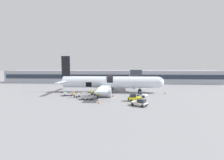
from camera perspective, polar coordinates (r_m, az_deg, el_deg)
ground_plane at (r=39.57m, az=-3.36°, el=-6.47°), size 500.00×500.00×0.00m
terminal_strip at (r=75.04m, az=-0.04°, el=1.33°), size 103.13×12.88×6.07m
jet_bridge_stub at (r=52.95m, az=8.58°, el=2.10°), size 3.62×12.99×6.94m
airplane at (r=45.90m, az=-1.22°, el=-1.00°), size 32.63×27.30×11.21m
baggage_tug_lead at (r=31.02m, az=10.55°, el=-8.59°), size 3.51×3.02×1.42m
baggage_tug_mid at (r=40.33m, az=11.29°, el=-5.52°), size 2.83×2.68×1.31m
baggage_tug_rear at (r=35.14m, az=8.50°, el=-6.78°), size 3.19×2.16×1.72m
baggage_cart_loading at (r=40.74m, az=-10.92°, el=-5.44°), size 3.53×2.63×1.09m
baggage_cart_queued at (r=42.75m, az=-16.15°, el=-5.10°), size 3.87×2.36×1.08m
baggage_cart_empty at (r=36.82m, az=-9.35°, el=-6.60°), size 4.04×1.96×1.04m
ground_crew_loader_a at (r=41.59m, az=-6.62°, el=-4.65°), size 0.54×0.58×1.74m
ground_crew_loader_b at (r=37.97m, az=-5.67°, el=-5.61°), size 0.59×0.46×1.69m
ground_crew_driver at (r=39.42m, az=-14.19°, el=-5.35°), size 0.47×0.59×1.69m
ground_crew_supervisor at (r=41.54m, az=-7.96°, el=-4.80°), size 0.54×0.36×1.56m
suitcase_on_tarmac_upright at (r=38.89m, az=-13.29°, el=-6.44°), size 0.34×0.27×0.59m
suitcase_on_tarmac_spare at (r=40.42m, az=-7.57°, el=-5.75°), size 0.55×0.29×0.81m
safety_cone_nose at (r=47.04m, az=19.54°, el=-4.53°), size 0.50×0.50×0.66m
safety_cone_engine_left at (r=33.09m, az=-5.23°, el=-8.11°), size 0.52×0.52×0.80m
safety_cone_wingtip at (r=39.75m, az=0.32°, el=-5.86°), size 0.56×0.56×0.79m
safety_cone_tail at (r=48.40m, az=-18.56°, el=-4.20°), size 0.61×0.61×0.72m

